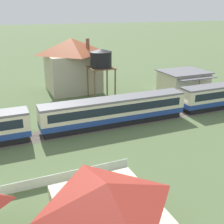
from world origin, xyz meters
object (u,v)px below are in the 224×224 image
at_px(station_building, 183,82).
at_px(station_house_terracotta_roof, 72,64).
at_px(water_tower, 101,59).
at_px(passenger_train, 117,110).
at_px(cottage_red_roof_3, 107,208).

relative_size(station_building, station_house_terracotta_roof, 0.84).
bearing_deg(water_tower, station_building, -8.42).
bearing_deg(passenger_train, station_house_terracotta_roof, 92.51).
bearing_deg(water_tower, passenger_train, -100.94).
bearing_deg(station_house_terracotta_roof, passenger_train, -87.49).
bearing_deg(station_building, passenger_train, -151.85).
height_order(station_house_terracotta_roof, water_tower, station_house_terracotta_roof).
height_order(station_building, cottage_red_roof_3, cottage_red_roof_3).
bearing_deg(station_building, water_tower, 171.58).
bearing_deg(station_building, cottage_red_roof_3, -133.87).
relative_size(passenger_train, station_house_terracotta_roof, 6.31).
relative_size(passenger_train, cottage_red_roof_3, 8.31).
relative_size(station_building, cottage_red_roof_3, 1.11).
bearing_deg(station_house_terracotta_roof, water_tower, -65.97).
xyz_separation_m(passenger_train, cottage_red_roof_3, (-9.42, -19.60, 0.08)).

